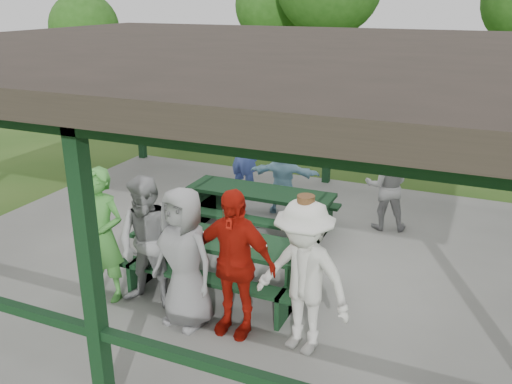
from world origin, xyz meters
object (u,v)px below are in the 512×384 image
at_px(contestant_white_fedora, 303,277).
at_px(farm_trailer, 215,114).
at_px(contestant_red, 233,263).
at_px(spectator_lblue, 283,176).
at_px(contestant_grey_left, 149,244).
at_px(picnic_table_near, 222,257).
at_px(contestant_green, 102,235).
at_px(contestant_grey_mid, 184,258).
at_px(picnic_table_far, 260,205).
at_px(spectator_blue, 244,153).
at_px(pickup_truck, 415,113).
at_px(spectator_grey, 387,186).

height_order(contestant_white_fedora, farm_trailer, contestant_white_fedora).
xyz_separation_m(contestant_red, spectator_lblue, (-0.82, 3.83, -0.21)).
height_order(contestant_grey_left, farm_trailer, contestant_grey_left).
relative_size(picnic_table_near, contestant_green, 1.38).
xyz_separation_m(contestant_grey_left, contestant_grey_mid, (0.62, -0.18, 0.01)).
bearing_deg(picnic_table_far, picnic_table_near, -82.01).
bearing_deg(spectator_blue, contestant_red, 126.82).
xyz_separation_m(contestant_red, pickup_truck, (0.51, 11.41, -0.35)).
xyz_separation_m(contestant_grey_mid, pickup_truck, (1.13, 11.49, -0.32)).
relative_size(spectator_lblue, spectator_grey, 0.91).
distance_m(contestant_green, pickup_truck, 11.65).
distance_m(pickup_truck, farm_trailer, 5.96).
xyz_separation_m(contestant_grey_mid, spectator_grey, (1.70, 3.94, -0.11)).
relative_size(picnic_table_far, contestant_red, 1.36).
distance_m(contestant_white_fedora, spectator_lblue, 4.21).
height_order(contestant_red, spectator_grey, contestant_red).
bearing_deg(picnic_table_near, contestant_red, -55.54).
height_order(contestant_red, spectator_lblue, contestant_red).
distance_m(picnic_table_near, picnic_table_far, 2.02).
bearing_deg(picnic_table_near, spectator_lblue, 94.41).
bearing_deg(spectator_lblue, contestant_grey_left, 75.52).
distance_m(contestant_red, contestant_white_fedora, 0.87).
xyz_separation_m(picnic_table_near, contestant_green, (-1.32, -0.84, 0.44)).
bearing_deg(spectator_grey, contestant_red, 59.75).
bearing_deg(contestant_green, farm_trailer, 107.88).
xyz_separation_m(contestant_white_fedora, spectator_lblue, (-1.69, 3.85, -0.21)).
bearing_deg(contestant_red, contestant_green, -178.62).
bearing_deg(contestant_grey_left, spectator_blue, 95.65).
relative_size(contestant_grey_mid, pickup_truck, 0.37).
bearing_deg(spectator_lblue, contestant_green, 65.91).
bearing_deg(pickup_truck, contestant_white_fedora, -166.28).
distance_m(contestant_white_fedora, spectator_blue, 5.20).
bearing_deg(contestant_grey_left, pickup_truck, 78.46).
relative_size(picnic_table_far, contestant_green, 1.37).
relative_size(contestant_grey_mid, spectator_grey, 1.14).
bearing_deg(picnic_table_far, contestant_grey_left, -97.53).
height_order(spectator_lblue, pickup_truck, spectator_lblue).
distance_m(spectator_lblue, spectator_blue, 1.21).
bearing_deg(pickup_truck, picnic_table_near, -174.06).
bearing_deg(contestant_grey_left, contestant_grey_mid, -18.57).
bearing_deg(picnic_table_near, contestant_grey_left, -129.95).
height_order(contestant_grey_mid, spectator_lblue, contestant_grey_mid).
bearing_deg(spectator_blue, contestant_green, 103.24).
distance_m(picnic_table_far, spectator_blue, 1.89).
height_order(contestant_grey_mid, pickup_truck, contestant_grey_mid).
distance_m(picnic_table_far, spectator_lblue, 1.00).
relative_size(picnic_table_near, picnic_table_far, 1.01).
bearing_deg(picnic_table_far, contestant_red, -73.04).
xyz_separation_m(picnic_table_far, farm_trailer, (-4.06, 6.12, 0.09)).
bearing_deg(contestant_red, farm_trailer, 120.72).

